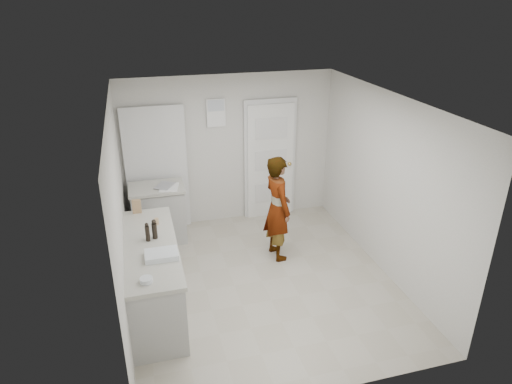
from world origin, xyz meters
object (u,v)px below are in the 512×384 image
object	(u,v)px
oil_cruet_a	(154,229)
egg_bowl	(146,280)
oil_cruet_b	(147,232)
cake_mix_box	(137,206)
baking_dish	(162,255)
person	(278,208)
spice_jar	(157,221)

from	to	relation	value
oil_cruet_a	egg_bowl	world-z (taller)	oil_cruet_a
oil_cruet_b	cake_mix_box	bearing A→B (deg)	97.01
oil_cruet_a	egg_bowl	size ratio (longest dim) A/B	1.89
oil_cruet_a	baking_dish	distance (m)	0.47
oil_cruet_b	baking_dish	world-z (taller)	oil_cruet_b
person	egg_bowl	world-z (taller)	person
baking_dish	egg_bowl	distance (m)	0.48
cake_mix_box	oil_cruet_a	world-z (taller)	oil_cruet_a
spice_jar	oil_cruet_a	bearing A→B (deg)	-96.99
oil_cruet_b	person	bearing A→B (deg)	20.66
baking_dish	person	bearing A→B (deg)	32.82
spice_jar	baking_dish	size ratio (longest dim) A/B	0.23
oil_cruet_b	baking_dish	xyz separation A→B (m)	(0.13, -0.42, -0.09)
egg_bowl	person	bearing A→B (deg)	39.06
person	oil_cruet_a	distance (m)	1.91
oil_cruet_a	egg_bowl	bearing A→B (deg)	-99.55
spice_jar	egg_bowl	distance (m)	1.27
cake_mix_box	egg_bowl	size ratio (longest dim) A/B	1.42
spice_jar	oil_cruet_b	size ratio (longest dim) A/B	0.36
baking_dish	egg_bowl	xyz separation A→B (m)	(-0.19, -0.44, -0.00)
cake_mix_box	oil_cruet_b	size ratio (longest dim) A/B	0.79
spice_jar	egg_bowl	bearing A→B (deg)	-98.83
cake_mix_box	egg_bowl	bearing A→B (deg)	-85.70
oil_cruet_a	baking_dish	world-z (taller)	oil_cruet_a
oil_cruet_b	egg_bowl	world-z (taller)	oil_cruet_b
oil_cruet_a	baking_dish	xyz separation A→B (m)	(0.04, -0.46, -0.09)
baking_dish	spice_jar	bearing A→B (deg)	89.69
cake_mix_box	egg_bowl	xyz separation A→B (m)	(0.03, -1.67, -0.07)
oil_cruet_a	baking_dish	bearing A→B (deg)	-85.13
cake_mix_box	oil_cruet_a	distance (m)	0.79
spice_jar	baking_dish	distance (m)	0.82
spice_jar	egg_bowl	world-z (taller)	spice_jar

